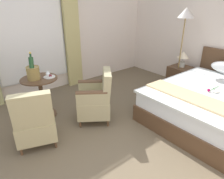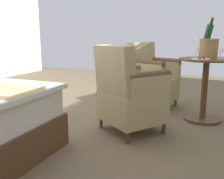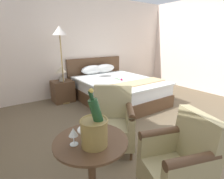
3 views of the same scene
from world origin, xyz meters
The scene contains 13 objects.
ground_plane centered at (0.00, 0.00, 0.00)m, with size 7.82×7.82×0.00m, color brown.
wall_headboard_side centered at (0.00, 3.22, 1.35)m, with size 5.83×0.12×2.70m.
bed centered at (0.21, 2.07, 0.32)m, with size 1.75×2.27×1.02m.
nightstand centered at (-0.94, 2.78, 0.27)m, with size 0.52×0.46×0.53m.
bedside_lamp centered at (-0.94, 2.78, 0.78)m, with size 0.25×0.25×0.36m.
floor_lamp_brass centered at (-0.95, 2.65, 1.54)m, with size 0.34×0.34×1.84m.
side_table_round centered at (-1.76, -0.29, 0.41)m, with size 0.63×0.63×0.74m.
champagne_bucket centered at (-1.77, -0.36, 0.88)m, with size 0.22×0.22×0.47m.
wine_glass_near_bucket centered at (-1.65, -0.16, 0.84)m, with size 0.08×0.08×0.15m.
wine_glass_near_edge centered at (-1.90, -0.26, 0.84)m, with size 0.08×0.08×0.15m.
snack_plate centered at (-1.70, -0.12, 0.75)m, with size 0.20×0.20×0.04m.
armchair_by_window centered at (-1.05, 0.40, 0.40)m, with size 0.79×0.79×0.91m.
armchair_facing_bed centered at (-1.04, -0.66, 0.40)m, with size 0.70×0.69×0.91m.
Camera 3 is at (-2.35, -1.44, 1.55)m, focal length 28.00 mm.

